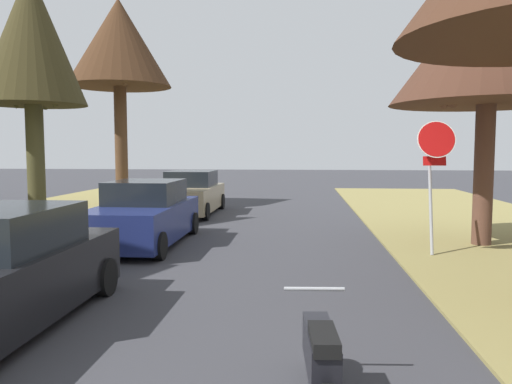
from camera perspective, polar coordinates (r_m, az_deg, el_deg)
The scene contains 7 objects.
stop_sign_far at distance 11.38m, azimuth 19.79°, elevation 3.61°, with size 0.81×0.70×2.91m.
street_tree_right_mid_b at distance 13.40m, azimuth 25.10°, elevation 15.51°, with size 4.54×4.54×6.45m.
street_tree_left_mid_b at distance 15.87m, azimuth -24.33°, elevation 15.54°, with size 2.94×2.94×7.34m.
street_tree_left_far at distance 21.40m, azimuth -15.43°, elevation 15.95°, with size 4.10×4.10×8.31m.
parked_sedan_navy at distance 12.61m, azimuth -12.68°, elevation -2.62°, with size 1.95×4.40×1.57m.
parked_sedan_tan at distance 18.40m, azimuth -7.46°, elevation -0.25°, with size 1.95×4.40×1.57m.
parked_motorcycle at distance 4.62m, azimuth 7.38°, elevation -18.71°, with size 0.60×2.05×0.97m.
Camera 1 is at (1.60, -0.31, 2.32)m, focal length 34.92 mm.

